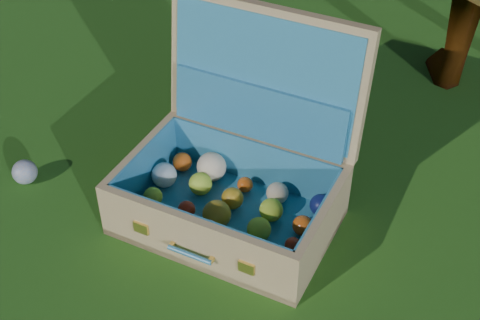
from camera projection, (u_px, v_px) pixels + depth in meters
ground at (271, 230)px, 1.65m from camera, size 60.00×60.00×0.00m
stray_ball at (25, 172)px, 1.77m from camera, size 0.07×0.07×0.07m
suitcase at (238, 165)px, 1.63m from camera, size 0.51×0.44×0.49m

